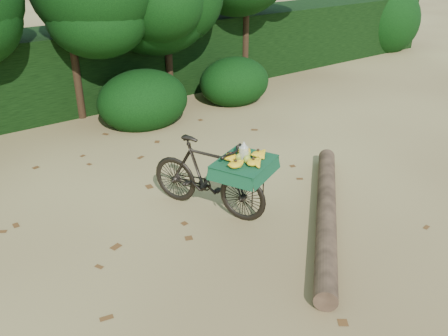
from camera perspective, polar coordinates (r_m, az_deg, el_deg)
ground at (r=6.69m, az=-3.83°, el=-7.90°), size 80.00×80.00×0.00m
vendor_bicycle at (r=6.93m, az=-1.84°, el=-0.89°), size 1.41×2.01×1.16m
fallen_log at (r=7.07m, az=12.22°, el=-5.10°), size 3.04×2.83×0.28m
hedge_backdrop at (r=11.75m, az=-21.08°, el=10.52°), size 26.00×1.80×1.80m
tree_row at (r=10.61m, az=-24.19°, el=14.60°), size 14.50×2.00×4.00m
bush_clumps at (r=10.19m, az=-14.72°, el=6.51°), size 8.80×1.70×0.90m
leaf_litter at (r=7.16m, az=-6.65°, el=-5.47°), size 7.00×7.30×0.01m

